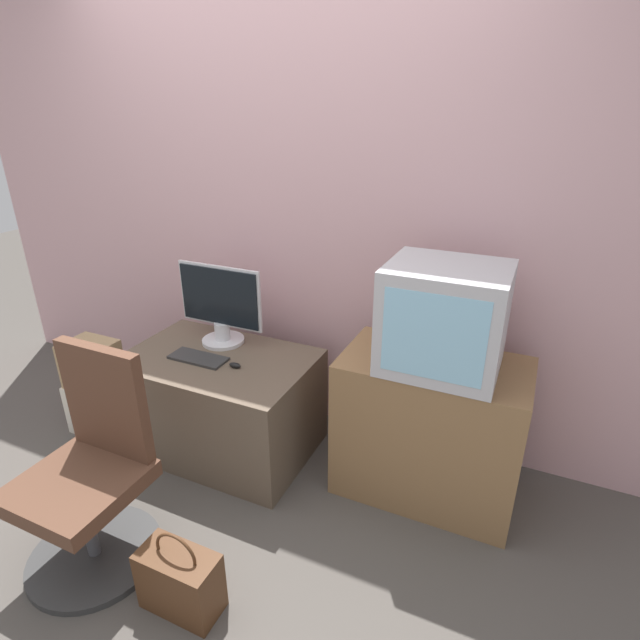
{
  "coord_description": "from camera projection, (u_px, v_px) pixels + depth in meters",
  "views": [
    {
      "loc": [
        1.32,
        -1.08,
        1.78
      ],
      "look_at": [
        0.4,
        0.95,
        0.8
      ],
      "focal_mm": 28.0,
      "sensor_mm": 36.0,
      "label": 1
    }
  ],
  "objects": [
    {
      "name": "mouse",
      "position": [
        235.0,
        365.0,
        2.5
      ],
      "size": [
        0.07,
        0.03,
        0.03
      ],
      "color": "black",
      "rests_on": "desk"
    },
    {
      "name": "handbag",
      "position": [
        180.0,
        580.0,
        1.87
      ],
      "size": [
        0.31,
        0.16,
        0.36
      ],
      "color": "#4C2D19",
      "rests_on": "ground_plane"
    },
    {
      "name": "wall_back",
      "position": [
        282.0,
        199.0,
        2.7
      ],
      "size": [
        4.4,
        0.05,
        2.6
      ],
      "color": "#CC9EA3",
      "rests_on": "ground_plane"
    },
    {
      "name": "main_monitor",
      "position": [
        221.0,
        306.0,
        2.69
      ],
      "size": [
        0.5,
        0.23,
        0.44
      ],
      "color": "silver",
      "rests_on": "desk"
    },
    {
      "name": "office_chair",
      "position": [
        91.0,
        480.0,
        2.02
      ],
      "size": [
        0.54,
        0.54,
        0.91
      ],
      "color": "#333333",
      "rests_on": "ground_plane"
    },
    {
      "name": "keyboard",
      "position": [
        198.0,
        358.0,
        2.59
      ],
      "size": [
        0.31,
        0.13,
        0.01
      ],
      "color": "#2D2D2D",
      "rests_on": "desk"
    },
    {
      "name": "desk",
      "position": [
        221.0,
        402.0,
        2.72
      ],
      "size": [
        0.98,
        0.65,
        0.55
      ],
      "color": "brown",
      "rests_on": "ground_plane"
    },
    {
      "name": "cardboard_box_upper",
      "position": [
        91.0,
        364.0,
        2.81
      ],
      "size": [
        0.27,
        0.23,
        0.26
      ],
      "color": "#A3845B",
      "rests_on": "cardboard_box_lower"
    },
    {
      "name": "book",
      "position": [
        76.0,
        449.0,
        2.77
      ],
      "size": [
        0.16,
        0.12,
        0.02
      ],
      "color": "navy",
      "rests_on": "ground_plane"
    },
    {
      "name": "ground_plane",
      "position": [
        142.0,
        560.0,
        2.11
      ],
      "size": [
        12.0,
        12.0,
        0.0
      ],
      "primitive_type": "plane",
      "color": "#4C4742"
    },
    {
      "name": "side_stand",
      "position": [
        429.0,
        428.0,
        2.38
      ],
      "size": [
        0.84,
        0.48,
        0.71
      ],
      "color": "olive",
      "rests_on": "ground_plane"
    },
    {
      "name": "cardboard_box_lower",
      "position": [
        100.0,
        406.0,
        2.92
      ],
      "size": [
        0.3,
        0.25,
        0.3
      ],
      "color": "beige",
      "rests_on": "ground_plane"
    },
    {
      "name": "crt_tv",
      "position": [
        444.0,
        318.0,
        2.11
      ],
      "size": [
        0.5,
        0.43,
        0.46
      ],
      "color": "#B7B7BC",
      "rests_on": "side_stand"
    }
  ]
}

